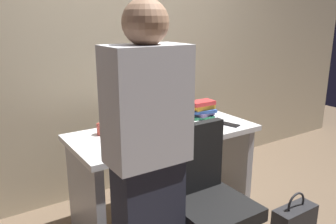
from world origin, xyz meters
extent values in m
plane|color=brown|center=(0.00, 0.00, 0.00)|extent=(9.00, 9.00, 0.00)
cube|color=tan|center=(0.00, 0.75, 1.50)|extent=(6.40, 0.10, 3.00)
cube|color=white|center=(0.00, 0.00, 0.73)|extent=(1.39, 0.65, 0.04)
cube|color=#B2B2B7|center=(-0.64, 0.00, 0.35)|extent=(0.06, 0.57, 0.71)
cube|color=#B2B2B7|center=(0.64, 0.00, 0.35)|extent=(0.06, 0.57, 0.71)
cube|color=black|center=(-0.09, -0.69, 0.46)|extent=(0.44, 0.44, 0.08)
cube|color=black|center=(-0.09, -0.50, 0.72)|extent=(0.40, 0.06, 0.44)
cube|color=silver|center=(-0.51, -0.64, 1.14)|extent=(0.40, 0.24, 0.58)
sphere|color=#A57A5B|center=(-0.51, -0.64, 1.53)|extent=(0.22, 0.22, 0.22)
cube|color=silver|center=(-0.01, 0.11, 0.75)|extent=(0.21, 0.15, 0.02)
cube|color=silver|center=(-0.01, 0.11, 0.80)|extent=(0.04, 0.03, 0.08)
cube|color=silver|center=(-0.01, 0.11, 1.02)|extent=(0.54, 0.06, 0.36)
cube|color=black|center=(-0.01, 0.10, 1.02)|extent=(0.50, 0.04, 0.32)
cube|color=white|center=(-0.07, -0.11, 0.76)|extent=(0.43, 0.15, 0.02)
ellipsoid|color=black|center=(0.23, -0.09, 0.76)|extent=(0.06, 0.10, 0.03)
cylinder|color=white|center=(-0.40, -0.11, 0.79)|extent=(0.07, 0.07, 0.09)
cylinder|color=#D84C3F|center=(-0.43, 0.16, 0.79)|extent=(0.08, 0.08, 0.08)
cube|color=#338C59|center=(0.44, 0.11, 0.76)|extent=(0.21, 0.18, 0.02)
cube|color=#594C72|center=(0.45, 0.11, 0.78)|extent=(0.17, 0.16, 0.03)
cube|color=#3359A5|center=(0.44, 0.10, 0.81)|extent=(0.23, 0.18, 0.03)
cube|color=gold|center=(0.44, 0.10, 0.84)|extent=(0.19, 0.11, 0.04)
cube|color=red|center=(0.43, 0.10, 0.88)|extent=(0.21, 0.13, 0.03)
cube|color=black|center=(0.49, -0.18, 0.75)|extent=(0.11, 0.16, 0.01)
cube|color=#262628|center=(0.62, -0.74, 0.13)|extent=(0.34, 0.14, 0.26)
torus|color=#262628|center=(0.62, -0.74, 0.29)|extent=(0.18, 0.02, 0.18)
camera|label=1|loc=(-1.30, -2.03, 1.54)|focal=36.39mm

